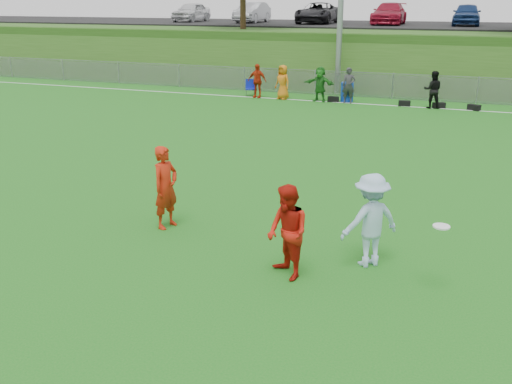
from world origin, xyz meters
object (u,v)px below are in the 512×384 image
at_px(player_red_center, 288,232).
at_px(player_blue, 370,220).
at_px(recycling_bin, 347,92).
at_px(frisbee, 441,226).
at_px(player_red_left, 166,187).

relative_size(player_red_center, player_blue, 0.96).
bearing_deg(player_red_center, recycling_bin, 142.06).
height_order(player_red_center, recycling_bin, player_red_center).
bearing_deg(frisbee, player_blue, 151.97).
relative_size(player_red_left, recycling_bin, 1.97).
bearing_deg(frisbee, player_red_center, -172.59).
xyz_separation_m(player_red_left, frisbee, (5.78, -1.06, 0.30)).
bearing_deg(player_red_center, player_blue, 81.63).
relative_size(player_blue, recycling_bin, 1.93).
xyz_separation_m(player_red_left, recycling_bin, (0.50, 17.40, -0.45)).
xyz_separation_m(player_red_center, recycling_bin, (-2.71, 18.79, -0.40)).
relative_size(player_red_left, frisbee, 6.38).
height_order(player_red_center, frisbee, player_red_center).
xyz_separation_m(player_red_left, player_red_center, (3.21, -1.39, -0.05)).
bearing_deg(player_blue, player_red_center, -2.80).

